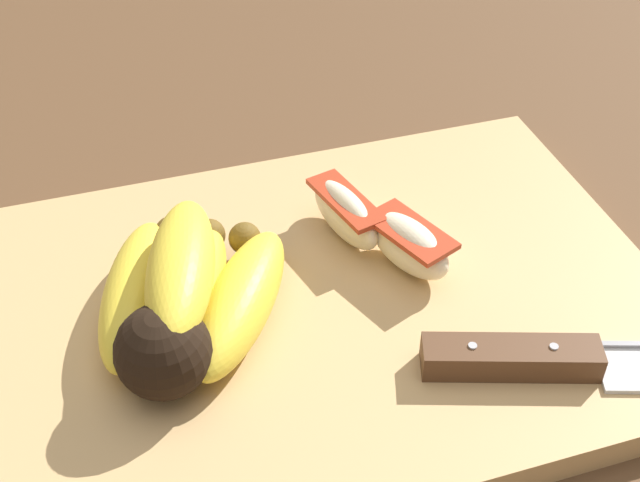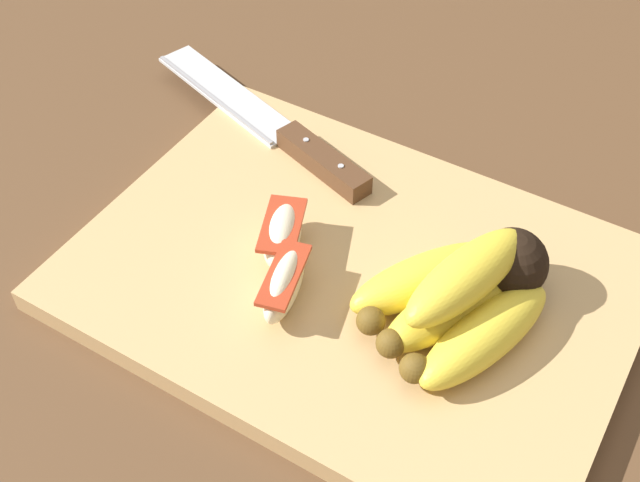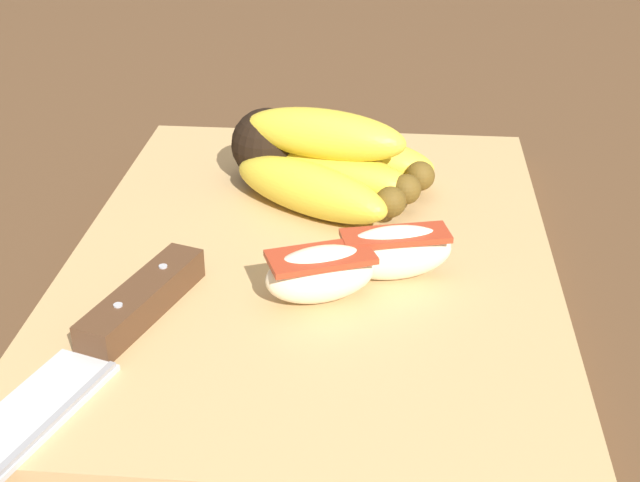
{
  "view_description": "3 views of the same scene",
  "coord_description": "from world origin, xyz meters",
  "px_view_note": "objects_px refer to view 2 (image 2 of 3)",
  "views": [
    {
      "loc": [
        0.12,
        0.35,
        0.39
      ],
      "look_at": [
        0.0,
        -0.03,
        0.05
      ],
      "focal_mm": 48.11,
      "sensor_mm": 36.0,
      "label": 1
    },
    {
      "loc": [
        0.19,
        -0.38,
        0.49
      ],
      "look_at": [
        -0.03,
        -0.01,
        0.03
      ],
      "focal_mm": 45.42,
      "sensor_mm": 36.0,
      "label": 2
    },
    {
      "loc": [
        -0.49,
        -0.07,
        0.3
      ],
      "look_at": [
        -0.02,
        -0.02,
        0.04
      ],
      "focal_mm": 50.42,
      "sensor_mm": 36.0,
      "label": 3
    }
  ],
  "objects_px": {
    "apple_wedge_near": "(283,234)",
    "chefs_knife": "(287,136)",
    "banana_bunch": "(465,294)",
    "apple_wedge_middle": "(284,284)"
  },
  "relations": [
    {
      "from": "apple_wedge_near",
      "to": "chefs_knife",
      "type": "bearing_deg",
      "value": 121.3
    },
    {
      "from": "banana_bunch",
      "to": "apple_wedge_near",
      "type": "xyz_separation_m",
      "value": [
        -0.15,
        -0.01,
        -0.01
      ]
    },
    {
      "from": "apple_wedge_middle",
      "to": "apple_wedge_near",
      "type": "bearing_deg",
      "value": 124.34
    },
    {
      "from": "chefs_knife",
      "to": "apple_wedge_near",
      "type": "bearing_deg",
      "value": -58.7
    },
    {
      "from": "banana_bunch",
      "to": "chefs_knife",
      "type": "height_order",
      "value": "banana_bunch"
    },
    {
      "from": "banana_bunch",
      "to": "apple_wedge_middle",
      "type": "bearing_deg",
      "value": -155.11
    },
    {
      "from": "apple_wedge_near",
      "to": "apple_wedge_middle",
      "type": "bearing_deg",
      "value": -55.66
    },
    {
      "from": "banana_bunch",
      "to": "apple_wedge_middle",
      "type": "xyz_separation_m",
      "value": [
        -0.12,
        -0.05,
        -0.01
      ]
    },
    {
      "from": "chefs_knife",
      "to": "apple_wedge_middle",
      "type": "distance_m",
      "value": 0.18
    },
    {
      "from": "apple_wedge_middle",
      "to": "chefs_knife",
      "type": "bearing_deg",
      "value": 122.14
    }
  ]
}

